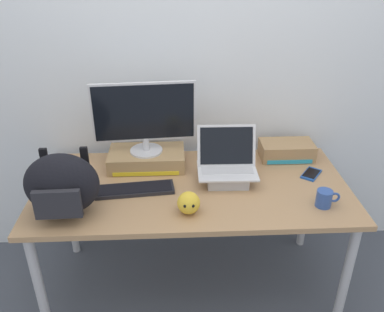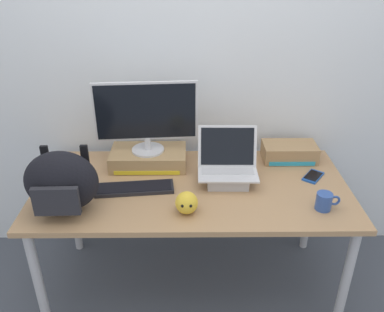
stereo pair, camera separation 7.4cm
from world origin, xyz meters
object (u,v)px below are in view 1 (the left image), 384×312
Objects in this scene: toner_box_yellow at (147,158)px; cell_phone at (311,174)px; plush_toy at (189,203)px; messenger_backpack at (62,185)px; desktop_monitor at (144,116)px; coffee_mug at (325,198)px; toner_box_cyan at (287,150)px; external_keyboard at (135,189)px; open_laptop at (227,171)px.

toner_box_yellow is 0.96m from cell_phone.
messenger_backpack is at bearing 177.03° from plush_toy.
cell_phone is at bearing -13.44° from desktop_monitor.
coffee_mug is (1.28, -0.01, -0.11)m from messenger_backpack.
coffee_mug is 0.52m from toner_box_cyan.
desktop_monitor is at bearing -175.88° from toner_box_cyan.
toner_box_cyan is (0.90, 0.34, 0.04)m from external_keyboard.
toner_box_yellow is at bearing 91.51° from desktop_monitor.
toner_box_cyan is (0.40, 0.25, -0.01)m from open_laptop.
desktop_monitor is 0.41m from external_keyboard.
plush_toy is (0.28, -0.20, 0.04)m from external_keyboard.
cell_phone is (0.94, -0.15, -0.31)m from desktop_monitor.
messenger_backpack is at bearing -157.50° from external_keyboard.
toner_box_yellow is at bearing 153.14° from coffee_mug.
open_laptop is 0.87m from messenger_backpack.
toner_box_cyan is at bearing 14.96° from external_keyboard.
desktop_monitor is at bearing 115.29° from plush_toy.
desktop_monitor is 1.81× the size of toner_box_cyan.
open_laptop is at bearing -22.77° from toner_box_yellow.
open_laptop is 0.47m from toner_box_cyan.
toner_box_yellow is 3.94× the size of plush_toy.
messenger_backpack is (-0.37, -0.45, 0.11)m from toner_box_yellow.
open_laptop reaches higher than cell_phone.
messenger_backpack is 2.21× the size of cell_phone.
toner_box_cyan is at bearing 32.93° from open_laptop.
messenger_backpack is 3.21× the size of plush_toy.
desktop_monitor is 1.00m from cell_phone.
plush_toy reaches higher than toner_box_cyan.
plush_toy is at bearing -126.33° from open_laptop.
desktop_monitor is 4.79× the size of coffee_mug.
messenger_backpack is at bearing -157.30° from toner_box_cyan.
toner_box_yellow is 0.29m from external_keyboard.
external_keyboard is at bearing -168.90° from open_laptop.
desktop_monitor is 0.89m from toner_box_cyan.
messenger_backpack reaches higher than external_keyboard.
toner_box_yellow is 1.23× the size of messenger_backpack.
cell_phone is (0.03, 0.31, -0.04)m from coffee_mug.
messenger_backpack is (-0.82, -0.26, 0.10)m from open_laptop.
messenger_backpack is 2.97× the size of coffee_mug.
external_keyboard is (-0.05, -0.28, -0.04)m from toner_box_yellow.
coffee_mug is (0.91, -0.46, -0.00)m from toner_box_yellow.
messenger_backpack is at bearing 179.61° from coffee_mug.
desktop_monitor is at bearing 48.83° from messenger_backpack.
plush_toy is (0.23, -0.48, 0.01)m from toner_box_yellow.
desktop_monitor reaches higher than toner_box_yellow.
toner_box_cyan is (0.85, 0.06, 0.00)m from toner_box_yellow.
plush_toy is at bearing -41.82° from external_keyboard.
external_keyboard is at bearing -159.37° from toner_box_cyan.
cell_phone is (0.94, -0.15, -0.04)m from toner_box_yellow.
messenger_backpack is at bearing -129.54° from toner_box_yellow.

